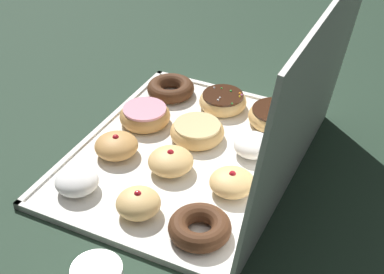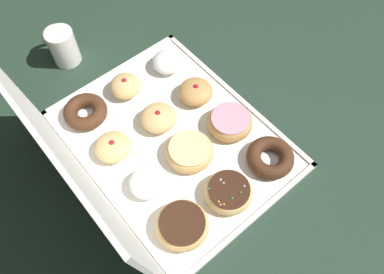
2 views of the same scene
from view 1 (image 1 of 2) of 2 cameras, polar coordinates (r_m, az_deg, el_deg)
name	(u,v)px [view 1 (image 1 of 2)]	position (r m, az deg, el deg)	size (l,w,h in m)	color
ground_plane	(184,158)	(1.22, -0.75, -2.05)	(3.00, 3.00, 0.00)	#233828
donut_box	(184,156)	(1.21, -0.75, -1.86)	(0.57, 0.44, 0.01)	white
box_lid_open	(309,103)	(1.03, 11.56, 3.35)	(0.57, 0.41, 0.01)	white
chocolate_cake_ring_donut_0	(171,88)	(1.40, -2.13, 4.85)	(0.12, 0.12, 0.03)	#472816
pink_frosted_donut_1	(145,115)	(1.30, -4.69, 2.17)	(0.11, 0.11, 0.04)	tan
jelly_filled_donut_2	(116,146)	(1.21, -7.51, -0.86)	(0.09, 0.09, 0.05)	tan
powdered_filled_donut_3	(77,181)	(1.13, -11.36, -4.31)	(0.09, 0.09, 0.04)	white
sprinkle_donut_4	(224,101)	(1.35, 3.15, 3.60)	(0.11, 0.11, 0.04)	#E5B770
glazed_ring_donut_5	(196,131)	(1.25, 0.43, 0.61)	(0.12, 0.12, 0.04)	tan
jelly_filled_donut_6	(169,161)	(1.16, -2.28, -2.36)	(0.09, 0.09, 0.05)	#E5B770
jelly_filled_donut_7	(138,203)	(1.06, -5.35, -6.55)	(0.08, 0.08, 0.05)	#E5B770
chocolate_frosted_donut_8	(274,116)	(1.31, 8.16, 2.11)	(0.12, 0.12, 0.04)	tan
powdered_filled_donut_9	(253,145)	(1.21, 6.10, -0.82)	(0.08, 0.08, 0.04)	white
jelly_filled_donut_10	(232,182)	(1.11, 4.00, -4.49)	(0.09, 0.09, 0.05)	#E5B770
chocolate_cake_ring_donut_11	(200,227)	(1.02, 0.77, -8.97)	(0.11, 0.11, 0.04)	#472816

